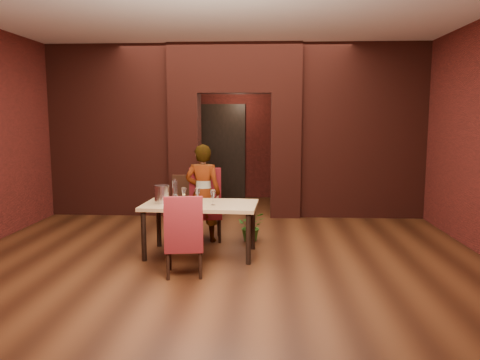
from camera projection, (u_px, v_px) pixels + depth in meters
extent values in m
plane|color=#432210|center=(227.00, 242.00, 7.02)|extent=(8.00, 8.00, 0.00)
cube|color=silver|center=(226.00, 22.00, 6.59)|extent=(7.00, 8.00, 0.04)
cube|color=maroon|center=(241.00, 129.00, 10.77)|extent=(7.00, 0.04, 3.20)
cube|color=maroon|center=(172.00, 160.00, 2.85)|extent=(7.00, 0.04, 3.20)
cube|color=maroon|center=(472.00, 136.00, 6.62)|extent=(0.04, 8.00, 3.20)
cube|color=maroon|center=(185.00, 155.00, 8.90)|extent=(0.55, 0.55, 2.30)
cube|color=maroon|center=(285.00, 155.00, 8.80)|extent=(0.55, 0.55, 2.30)
cube|color=maroon|center=(235.00, 69.00, 8.63)|extent=(2.45, 0.55, 0.90)
cube|color=maroon|center=(112.00, 131.00, 8.91)|extent=(2.28, 0.35, 3.20)
cube|color=maroon|center=(362.00, 131.00, 8.66)|extent=(2.28, 0.35, 3.20)
cube|color=brown|center=(183.00, 188.00, 8.68)|extent=(0.40, 0.03, 0.50)
cube|color=black|center=(223.00, 153.00, 10.80)|extent=(0.90, 0.08, 2.10)
cube|color=black|center=(223.00, 153.00, 10.76)|extent=(1.02, 0.04, 2.22)
cube|color=tan|center=(201.00, 229.00, 6.33)|extent=(1.56, 0.93, 0.71)
cube|color=maroon|center=(205.00, 205.00, 7.09)|extent=(0.55, 0.55, 1.08)
cube|color=maroon|center=(184.00, 235.00, 5.51)|extent=(0.50, 0.50, 0.97)
imported|color=white|center=(203.00, 193.00, 6.99)|extent=(0.56, 0.39, 1.47)
cube|color=silver|center=(191.00, 205.00, 6.13)|extent=(0.33, 0.30, 0.00)
cylinder|color=silver|center=(162.00, 194.00, 6.29)|extent=(0.20, 0.20, 0.24)
cylinder|color=white|center=(175.00, 190.00, 6.48)|extent=(0.07, 0.07, 0.30)
imported|color=#2A601B|center=(252.00, 226.00, 7.07)|extent=(0.45, 0.40, 0.45)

